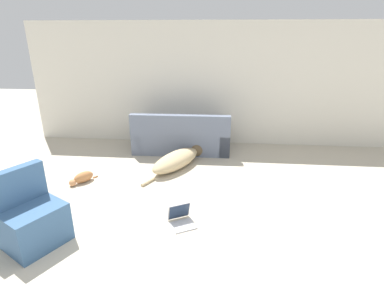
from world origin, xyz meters
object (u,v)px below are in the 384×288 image
at_px(cat, 82,178).
at_px(laptop_open, 181,217).
at_px(dog, 179,159).
at_px(couch, 182,137).
at_px(side_chair, 32,219).

bearing_deg(cat, laptop_open, 98.37).
bearing_deg(dog, laptop_open, -142.15).
relative_size(couch, laptop_open, 4.71).
bearing_deg(laptop_open, side_chair, 170.17).
distance_m(couch, laptop_open, 2.54).
distance_m(dog, side_chair, 2.62).
height_order(cat, laptop_open, laptop_open).
bearing_deg(laptop_open, couch, 68.77).
xyz_separation_m(couch, cat, (-1.42, -1.57, -0.19)).
bearing_deg(cat, dog, 155.05).
distance_m(cat, side_chair, 1.48).
height_order(couch, cat, couch).
bearing_deg(laptop_open, cat, 123.34).
distance_m(laptop_open, side_chair, 1.70).
bearing_deg(cat, side_chair, 41.26).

